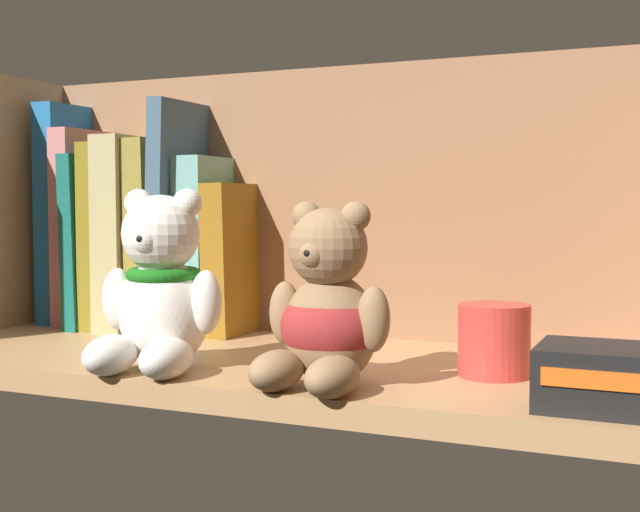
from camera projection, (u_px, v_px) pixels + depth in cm
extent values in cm
cube|color=tan|center=(288.00, 369.00, 74.38)|extent=(72.35, 27.06, 2.00)
cube|color=#8E6142|center=(348.00, 212.00, 86.47)|extent=(74.75, 1.20, 29.60)
cube|color=#1E63A3|center=(71.00, 214.00, 97.18)|extent=(2.74, 9.54, 24.85)
cube|color=#B96D6D|center=(91.00, 227.00, 96.13)|extent=(2.48, 11.27, 21.88)
cube|color=#145E55|center=(108.00, 241.00, 95.28)|extent=(2.21, 14.40, 18.96)
cube|color=olive|center=(123.00, 236.00, 94.39)|extent=(2.04, 13.59, 20.10)
cube|color=tan|center=(145.00, 233.00, 93.18)|extent=(3.45, 14.87, 20.77)
cube|color=olive|center=(170.00, 235.00, 91.90)|extent=(2.98, 13.52, 20.42)
cube|color=#3C566F|center=(188.00, 217.00, 90.81)|extent=(2.65, 13.65, 24.39)
cube|color=#69A69F|center=(211.00, 245.00, 89.88)|extent=(3.27, 10.19, 18.53)
cube|color=#8B5C17|center=(237.00, 259.00, 88.67)|extent=(3.13, 10.46, 15.77)
ellipsoid|color=white|center=(164.00, 313.00, 69.73)|extent=(7.66, 7.03, 9.01)
sphere|color=white|center=(160.00, 234.00, 68.90)|extent=(6.41, 6.41, 6.41)
sphere|color=white|center=(139.00, 203.00, 69.87)|extent=(2.40, 2.40, 2.40)
sphere|color=white|center=(187.00, 203.00, 68.49)|extent=(2.40, 2.40, 2.40)
sphere|color=white|center=(147.00, 239.00, 66.77)|extent=(2.40, 2.40, 2.40)
sphere|color=black|center=(141.00, 239.00, 65.96)|extent=(0.84, 0.84, 0.84)
ellipsoid|color=white|center=(110.00, 355.00, 66.59)|extent=(4.20, 6.34, 3.20)
ellipsoid|color=white|center=(166.00, 358.00, 65.08)|extent=(4.20, 6.34, 3.20)
ellipsoid|color=white|center=(118.00, 299.00, 70.47)|extent=(2.85, 2.85, 5.20)
ellipsoid|color=white|center=(206.00, 302.00, 67.99)|extent=(2.85, 2.85, 5.20)
torus|color=#196C17|center=(164.00, 274.00, 69.53)|extent=(6.15, 6.15, 1.15)
ellipsoid|color=#93704C|center=(331.00, 329.00, 63.10)|extent=(7.11, 6.53, 8.37)
sphere|color=#93704C|center=(328.00, 247.00, 62.36)|extent=(5.95, 5.95, 5.95)
sphere|color=#93704C|center=(307.00, 216.00, 63.60)|extent=(2.23, 2.23, 2.23)
sphere|color=#93704C|center=(356.00, 216.00, 61.57)|extent=(2.23, 2.23, 2.23)
sphere|color=#9B754E|center=(314.00, 254.00, 60.55)|extent=(2.23, 2.23, 2.23)
sphere|color=black|center=(309.00, 253.00, 59.86)|extent=(0.78, 0.78, 0.78)
ellipsoid|color=#93704C|center=(277.00, 371.00, 60.92)|extent=(3.87, 5.87, 2.97)
ellipsoid|color=#93704C|center=(332.00, 377.00, 58.67)|extent=(3.87, 5.87, 2.97)
ellipsoid|color=#93704C|center=(285.00, 313.00, 64.51)|extent=(2.64, 2.64, 4.83)
ellipsoid|color=#93704C|center=(374.00, 319.00, 60.83)|extent=(2.64, 2.64, 4.83)
ellipsoid|color=maroon|center=(331.00, 326.00, 63.08)|extent=(7.70, 7.11, 5.86)
cylinder|color=#C63833|center=(494.00, 340.00, 66.07)|extent=(5.64, 5.64, 5.70)
cube|color=black|center=(612.00, 378.00, 55.26)|extent=(9.42, 7.19, 4.18)
cube|color=orange|center=(607.00, 381.00, 51.87)|extent=(8.01, 0.16, 1.17)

